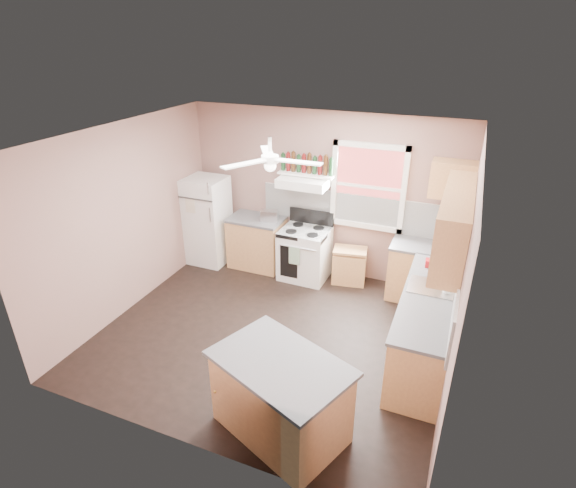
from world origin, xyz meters
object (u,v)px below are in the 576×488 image
at_px(refrigerator, 208,221).
at_px(cart, 349,267).
at_px(stove, 305,254).
at_px(island, 281,398).
at_px(toaster, 269,216).

height_order(refrigerator, cart, refrigerator).
xyz_separation_m(refrigerator, stove, (1.78, 0.08, -0.34)).
distance_m(refrigerator, stove, 1.81).
bearing_deg(island, refrigerator, 153.45).
distance_m(toaster, island, 3.57).
bearing_deg(stove, toaster, 176.27).
distance_m(cart, island, 3.24).
xyz_separation_m(stove, cart, (0.74, 0.12, -0.17)).
bearing_deg(refrigerator, stove, 2.57).
xyz_separation_m(toaster, island, (1.55, -3.16, -0.56)).
height_order(stove, cart, stove).
bearing_deg(toaster, island, -77.15).
bearing_deg(refrigerator, island, -48.45).
bearing_deg(island, stove, 128.11).
xyz_separation_m(stove, island, (0.90, -3.11, 0.00)).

